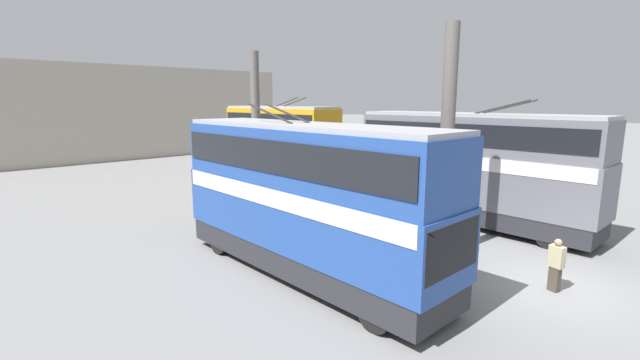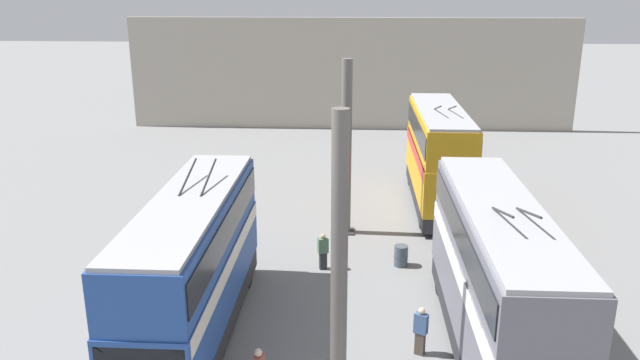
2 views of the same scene
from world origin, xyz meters
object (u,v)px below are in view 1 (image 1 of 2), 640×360
object	(u,v)px
person_aisle_midway	(292,202)
bus_left_near	(471,161)
person_aisle_foreground	(556,264)
person_by_right_row	(440,255)
bus_right_near	(305,191)
bus_left_far	(280,139)
oil_drum	(333,198)
person_by_left_row	(444,213)

from	to	relation	value
person_aisle_midway	bus_left_near	bearing A→B (deg)	23.11
person_aisle_foreground	person_by_right_row	bearing A→B (deg)	141.98
bus_right_near	person_aisle_midway	bearing A→B (deg)	-35.64
bus_left_far	person_by_right_row	xyz separation A→B (m)	(-17.14, 6.99, -2.05)
bus_left_far	person_by_right_row	size ratio (longest dim) A/B	5.67
bus_left_far	oil_drum	world-z (taller)	bus_left_far
bus_right_near	person_aisle_foreground	world-z (taller)	bus_right_near
bus_left_far	person_aisle_foreground	xyz separation A→B (m)	(-19.81, 4.95, -2.12)
bus_left_near	person_by_right_row	world-z (taller)	bus_left_near
person_aisle_midway	person_by_left_row	bearing A→B (deg)	9.18
person_by_right_row	person_by_left_row	bearing A→B (deg)	-135.95
bus_left_near	person_by_right_row	xyz separation A→B (m)	(-2.82, 6.99, -1.97)
oil_drum	person_by_right_row	bearing A→B (deg)	153.85
person_aisle_midway	person_by_right_row	bearing A→B (deg)	-28.58
person_aisle_foreground	oil_drum	world-z (taller)	person_aisle_foreground
bus_left_near	person_by_left_row	size ratio (longest dim) A/B	6.69
bus_right_near	oil_drum	xyz separation A→B (m)	(6.01, -7.21, -2.36)
oil_drum	person_aisle_foreground	bearing A→B (deg)	168.00
bus_left_far	person_aisle_midway	xyz separation A→B (m)	(-8.28, 5.65, -2.16)
bus_left_far	bus_right_near	world-z (taller)	bus_left_far
bus_left_far	bus_right_near	bearing A→B (deg)	145.14
bus_right_near	oil_drum	size ratio (longest dim) A/B	11.73
bus_left_near	oil_drum	distance (m)	7.38
bus_left_near	bus_left_far	size ratio (longest dim) A/B	1.12
person_by_right_row	person_by_left_row	world-z (taller)	person_by_right_row
person_by_left_row	oil_drum	world-z (taller)	person_by_left_row
person_by_right_row	bus_left_near	bearing A→B (deg)	-143.81
bus_left_far	person_by_right_row	distance (m)	18.62
person_by_right_row	person_aisle_foreground	bearing A→B (deg)	141.60
bus_right_near	person_by_left_row	xyz separation A→B (m)	(-0.62, -7.37, -1.94)
person_aisle_foreground	oil_drum	size ratio (longest dim) A/B	1.81
person_aisle_midway	person_aisle_foreground	bearing A→B (deg)	-16.51
bus_right_near	oil_drum	bearing A→B (deg)	-50.19
bus_left_far	person_by_left_row	size ratio (longest dim) A/B	5.98
person_by_left_row	person_aisle_foreground	bearing A→B (deg)	-180.00
person_by_left_row	oil_drum	size ratio (longest dim) A/B	1.85
person_by_left_row	oil_drum	distance (m)	6.65
bus_left_far	oil_drum	distance (m)	8.52
person_aisle_midway	person_by_left_row	xyz separation A→B (m)	(-6.13, -3.42, 0.05)
bus_left_near	person_by_right_row	size ratio (longest dim) A/B	6.34
bus_left_near	oil_drum	xyz separation A→B (m)	(6.54, 2.40, -2.45)
bus_left_near	person_by_left_row	bearing A→B (deg)	92.34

